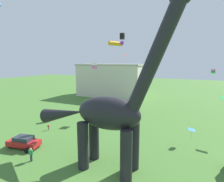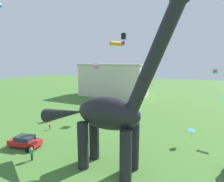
{
  "view_description": "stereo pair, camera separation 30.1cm",
  "coord_description": "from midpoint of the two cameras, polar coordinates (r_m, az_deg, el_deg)",
  "views": [
    {
      "loc": [
        6.65,
        -11.6,
        11.19
      ],
      "look_at": [
        -1.36,
        5.46,
        8.22
      ],
      "focal_mm": 29.11,
      "sensor_mm": 36.0,
      "label": 1
    },
    {
      "loc": [
        6.92,
        -11.47,
        11.19
      ],
      "look_at": [
        -1.36,
        5.46,
        8.22
      ],
      "focal_mm": 29.11,
      "sensor_mm": 36.0,
      "label": 2
    }
  ],
  "objects": [
    {
      "name": "kite_drifting",
      "position": [
        40.68,
        -4.87,
        7.9
      ],
      "size": [
        1.26,
        1.26,
        1.29
      ],
      "color": "white"
    },
    {
      "name": "kite_mid_center",
      "position": [
        33.75,
        29.88,
        5.4
      ],
      "size": [
        0.62,
        0.62,
        0.69
      ],
      "color": "pink"
    },
    {
      "name": "kite_mid_left",
      "position": [
        32.7,
        2.12,
        14.73
      ],
      "size": [
        2.79,
        2.71,
        0.79
      ],
      "color": "orange"
    },
    {
      "name": "dinosaur_sculpture",
      "position": [
        18.72,
        -0.98,
        -6.92
      ],
      "size": [
        16.07,
        3.4,
        16.8
      ],
      "rotation": [
        0.0,
        0.0,
        0.41
      ],
      "color": "black",
      "rests_on": "ground_plane"
    },
    {
      "name": "background_building_block",
      "position": [
        61.22,
        0.65,
        3.47
      ],
      "size": [
        21.82,
        11.11,
        10.7
      ],
      "color": "beige",
      "rests_on": "ground_plane"
    },
    {
      "name": "person_photographer",
      "position": [
        32.75,
        -18.72,
        -10.43
      ],
      "size": [
        0.37,
        0.16,
        0.98
      ],
      "rotation": [
        0.0,
        0.0,
        3.78
      ],
      "color": "#6B6056",
      "rests_on": "ground_plane"
    },
    {
      "name": "kite_trailing",
      "position": [
        18.7,
        24.18,
        -11.22
      ],
      "size": [
        0.64,
        0.82,
        0.96
      ],
      "color": "#287AE5"
    },
    {
      "name": "kite_high_left",
      "position": [
        39.61,
        4.9,
        11.17
      ],
      "size": [
        1.21,
        1.6,
        0.35
      ],
      "color": "red"
    },
    {
      "name": "kite_far_left",
      "position": [
        36.02,
        3.93,
        16.79
      ],
      "size": [
        0.89,
        0.89,
        1.13
      ],
      "color": "black"
    },
    {
      "name": "person_vendor_side",
      "position": [
        23.83,
        -23.61,
        -17.28
      ],
      "size": [
        0.59,
        0.26,
        1.58
      ],
      "rotation": [
        0.0,
        0.0,
        0.39
      ],
      "color": "#2D3347",
      "rests_on": "ground_plane"
    },
    {
      "name": "parked_sedan_left",
      "position": [
        27.6,
        -25.4,
        -14.06
      ],
      "size": [
        4.48,
        2.61,
        1.55
      ],
      "rotation": [
        0.0,
        0.0,
        0.21
      ],
      "color": "red",
      "rests_on": "ground_plane"
    }
  ]
}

